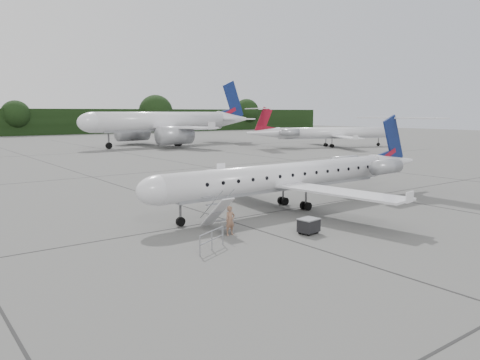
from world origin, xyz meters
TOP-DOWN VIEW (x-y plane):
  - ground at (0.00, 0.00)m, footprint 320.00×320.00m
  - main_regional_jet at (-0.13, 3.09)m, footprint 26.01×18.87m
  - airstair at (-7.56, 0.85)m, footprint 0.88×2.37m
  - passenger at (-7.55, -0.48)m, footprint 0.62×0.42m
  - safety_railing at (-10.03, -2.36)m, footprint 2.03×1.00m
  - baggage_cart at (-3.77, -2.95)m, footprint 1.21×1.03m
  - bg_narrowbody at (22.71, 65.90)m, footprint 41.80×32.20m
  - bg_regional_right at (48.78, 42.51)m, footprint 35.80×31.21m

SIDE VIEW (x-z plane):
  - ground at x=0.00m, z-range 0.00..0.00m
  - baggage_cart at x=-3.77m, z-range 0.00..0.95m
  - safety_railing at x=-10.03m, z-range 0.00..1.00m
  - passenger at x=-7.55m, z-range 0.00..1.68m
  - airstair at x=-7.56m, z-range 0.00..2.07m
  - main_regional_jet at x=-0.13m, z-range 0.00..6.61m
  - bg_regional_right at x=48.78m, z-range 0.00..7.84m
  - bg_narrowbody at x=22.71m, z-range 0.00..13.97m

